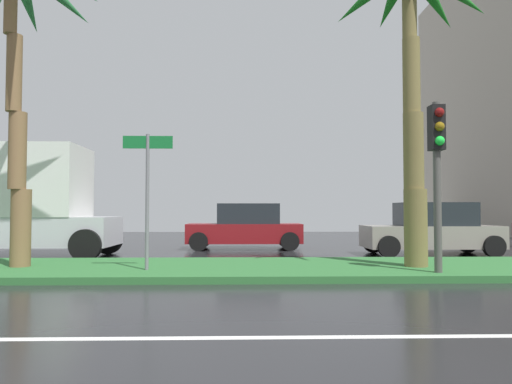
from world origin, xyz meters
TOP-DOWN VIEW (x-y plane):
  - ground_plane at (0.00, 9.00)m, footprint 90.00×42.00m
  - near_lane_divider_stripe at (0.00, 2.00)m, footprint 81.00×0.14m
  - median_strip at (0.00, 8.00)m, footprint 85.50×4.00m
  - palm_tree_centre_left at (4.45, 7.76)m, footprint 4.22×4.28m
  - traffic_signal_median_right at (4.57, 6.54)m, footprint 0.28×0.43m
  - street_name_sign at (-1.66, 7.20)m, footprint 1.10×0.08m
  - box_truck_lead at (-6.69, 11.71)m, footprint 6.40×2.64m
  - car_in_traffic_leading at (0.56, 14.88)m, footprint 4.30×2.02m
  - car_in_traffic_second at (6.66, 12.22)m, footprint 4.30×2.02m

SIDE VIEW (x-z plane):
  - ground_plane at x=0.00m, z-range -0.10..0.00m
  - near_lane_divider_stripe at x=0.00m, z-range 0.00..0.01m
  - median_strip at x=0.00m, z-range 0.00..0.15m
  - car_in_traffic_leading at x=0.56m, z-range -0.03..1.69m
  - car_in_traffic_second at x=6.66m, z-range -0.03..1.69m
  - box_truck_lead at x=-6.69m, z-range -0.18..3.28m
  - street_name_sign at x=-1.66m, z-range 0.58..3.58m
  - traffic_signal_median_right at x=4.57m, z-range 0.83..4.44m
  - palm_tree_centre_left at x=4.45m, z-range 2.40..10.17m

